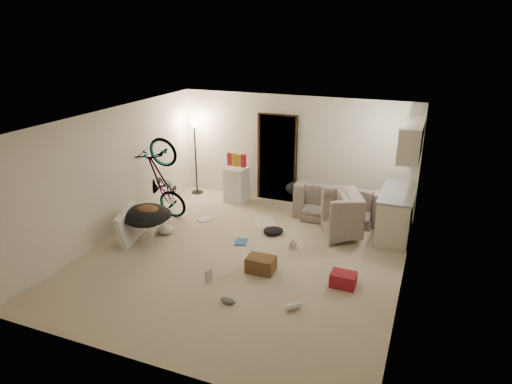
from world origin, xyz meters
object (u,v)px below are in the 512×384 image
at_px(kitchen_counter, 396,214).
at_px(bicycle, 163,197).
at_px(drink_case_a, 261,264).
at_px(juicer, 293,244).
at_px(sofa, 340,205).
at_px(saucer_chair, 147,220).
at_px(mini_fridge, 237,184).
at_px(drink_case_b, 343,280).
at_px(floor_lamp, 195,142).
at_px(armchair, 358,220).
at_px(tv_box, 130,226).

bearing_deg(kitchen_counter, bicycle, -167.96).
height_order(drink_case_a, juicer, drink_case_a).
height_order(sofa, saucer_chair, saucer_chair).
bearing_deg(juicer, mini_fridge, 136.76).
bearing_deg(drink_case_a, drink_case_b, 2.24).
bearing_deg(saucer_chair, drink_case_b, -4.30).
bearing_deg(saucer_chair, floor_lamp, 97.99).
xyz_separation_m(sofa, juicer, (-0.49, -1.79, -0.19)).
relative_size(mini_fridge, juicer, 3.87).
bearing_deg(armchair, mini_fridge, 50.49).
bearing_deg(saucer_chair, kitchen_counter, 24.27).
height_order(kitchen_counter, drink_case_b, kitchen_counter).
xyz_separation_m(floor_lamp, bicycle, (0.10, -1.66, -0.82)).
distance_m(kitchen_counter, armchair, 0.75).
bearing_deg(saucer_chair, tv_box, -145.58).
bearing_deg(armchair, drink_case_b, 160.14).
height_order(sofa, armchair, armchair).
relative_size(kitchen_counter, tv_box, 1.59).
bearing_deg(armchair, kitchen_counter, -88.47).
height_order(kitchen_counter, bicycle, bicycle).
bearing_deg(sofa, drink_case_a, 74.52).
bearing_deg(kitchen_counter, tv_box, -155.08).
bearing_deg(juicer, floor_lamp, 147.64).
bearing_deg(mini_fridge, bicycle, -120.87).
bearing_deg(drink_case_a, armchair, 57.83).
bearing_deg(sofa, drink_case_b, 102.63).
distance_m(tv_box, juicer, 3.16).
relative_size(mini_fridge, drink_case_b, 2.03).
bearing_deg(floor_lamp, kitchen_counter, -7.66).
bearing_deg(drink_case_b, kitchen_counter, 77.13).
bearing_deg(saucer_chair, drink_case_a, -8.17).
xyz_separation_m(saucer_chair, drink_case_b, (3.91, -0.29, -0.29)).
xyz_separation_m(armchair, juicer, (-1.02, -1.02, -0.25)).
bearing_deg(drink_case_b, saucer_chair, 176.13).
distance_m(floor_lamp, armchair, 4.38).
distance_m(floor_lamp, mini_fridge, 1.45).
height_order(mini_fridge, saucer_chair, mini_fridge).
distance_m(armchair, tv_box, 4.47).
height_order(floor_lamp, kitchen_counter, floor_lamp).
bearing_deg(armchair, drink_case_a, 124.77).
relative_size(drink_case_a, drink_case_b, 1.17).
bearing_deg(floor_lamp, drink_case_b, -34.58).
relative_size(mini_fridge, tv_box, 0.86).
xyz_separation_m(drink_case_a, drink_case_b, (1.40, 0.07, -0.02)).
distance_m(floor_lamp, drink_case_a, 4.34).
distance_m(mini_fridge, saucer_chair, 2.67).
relative_size(floor_lamp, drink_case_b, 4.53).
height_order(saucer_chair, juicer, saucer_chair).
xyz_separation_m(armchair, tv_box, (-4.06, -1.88, -0.02)).
relative_size(floor_lamp, kitchen_counter, 1.21).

